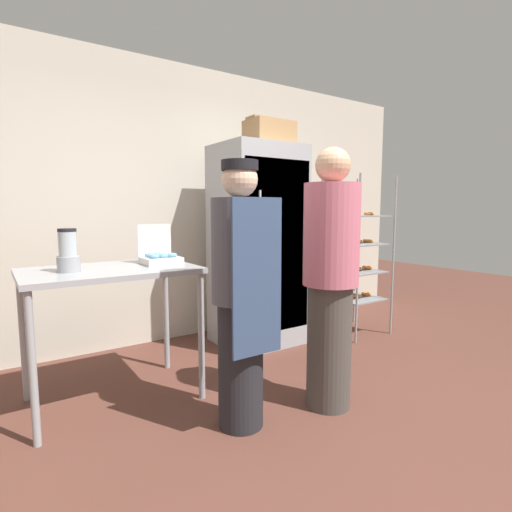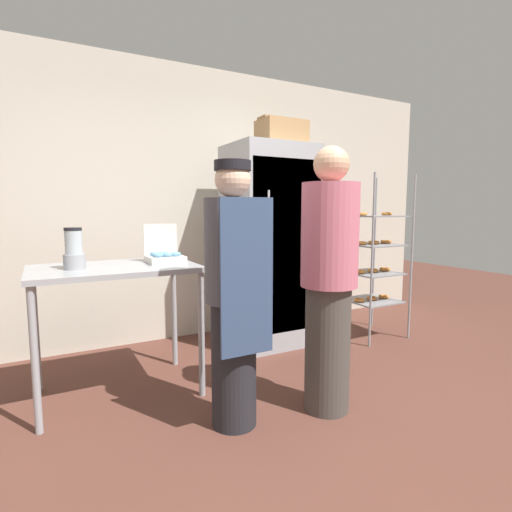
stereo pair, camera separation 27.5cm
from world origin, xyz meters
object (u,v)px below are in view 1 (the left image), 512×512
donut_box (160,257)px  blender_pitcher (68,253)px  cardboard_storage_box (269,133)px  person_customer (330,278)px  refrigerator (258,246)px  baking_rack (357,257)px  person_baker (241,292)px

donut_box → blender_pitcher: bearing=-176.0°
cardboard_storage_box → person_customer: cardboard_storage_box is taller
person_customer → donut_box: bearing=131.2°
donut_box → person_customer: (0.81, -0.92, -0.10)m
donut_box → cardboard_storage_box: cardboard_storage_box is taller
refrigerator → blender_pitcher: (-1.77, -0.47, 0.08)m
refrigerator → donut_box: bearing=-159.8°
blender_pitcher → refrigerator: bearing=14.8°
cardboard_storage_box → person_customer: bearing=-108.7°
baking_rack → person_customer: person_customer is taller
baking_rack → cardboard_storage_box: (-0.97, 0.25, 1.23)m
donut_box → blender_pitcher: 0.62m
donut_box → baking_rack: bearing=2.6°
cardboard_storage_box → blender_pitcher: bearing=-167.9°
donut_box → person_customer: bearing=-48.8°
refrigerator → person_customer: (-0.35, -1.35, -0.09)m
refrigerator → donut_box: (-1.16, -0.43, 0.01)m
person_customer → cardboard_storage_box: bearing=71.3°
baking_rack → blender_pitcher: bearing=-177.1°
refrigerator → cardboard_storage_box: 1.08m
blender_pitcher → donut_box: bearing=4.0°
donut_box → refrigerator: bearing=20.2°
person_baker → refrigerator: bearing=51.9°
refrigerator → blender_pitcher: 1.84m
refrigerator → person_baker: 1.57m
refrigerator → person_baker: refrigerator is taller
baking_rack → refrigerator: bearing=162.7°
baking_rack → donut_box: (-2.20, -0.10, 0.16)m
blender_pitcher → person_customer: 1.68m
refrigerator → baking_rack: refrigerator is taller
donut_box → person_baker: 0.84m
cardboard_storage_box → person_baker: 1.98m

